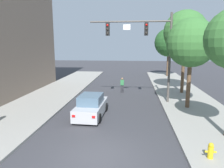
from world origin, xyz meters
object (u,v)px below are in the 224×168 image
object	(u,v)px
street_tree_second	(191,43)
car_lead_silver	(91,106)
traffic_signal_mast	(147,41)
street_tree_third	(185,32)
fire_hydrant	(211,151)
pedestrian_crossing_road	(122,84)
street_tree_farthest	(169,43)

from	to	relation	value
street_tree_second	car_lead_silver	bearing A→B (deg)	-161.01
traffic_signal_mast	street_tree_third	bearing A→B (deg)	44.66
fire_hydrant	car_lead_silver	bearing A→B (deg)	139.47
traffic_signal_mast	street_tree_second	distance (m)	3.58
pedestrian_crossing_road	fire_hydrant	xyz separation A→B (m)	(4.58, -13.20, -0.41)
car_lead_silver	street_tree_second	xyz separation A→B (m)	(7.24, 2.49, 4.45)
fire_hydrant	street_tree_second	bearing A→B (deg)	83.58
street_tree_farthest	street_tree_third	bearing A→B (deg)	-91.56
car_lead_silver	street_tree_second	size ratio (longest dim) A/B	0.62
street_tree_second	pedestrian_crossing_road	bearing A→B (deg)	136.07
car_lead_silver	street_tree_third	bearing A→B (deg)	44.88
street_tree_third	fire_hydrant	bearing A→B (deg)	-96.93
traffic_signal_mast	street_tree_second	size ratio (longest dim) A/B	1.09
fire_hydrant	street_tree_second	size ratio (longest dim) A/B	0.10
street_tree_third	street_tree_farthest	xyz separation A→B (m)	(0.33, 12.21, -0.89)
car_lead_silver	street_tree_third	world-z (taller)	street_tree_third
street_tree_second	street_tree_farthest	bearing A→B (deg)	86.55
fire_hydrant	street_tree_farthest	distance (m)	26.12
street_tree_third	car_lead_silver	bearing A→B (deg)	-135.12
car_lead_silver	pedestrian_crossing_road	size ratio (longest dim) A/B	2.62
car_lead_silver	pedestrian_crossing_road	world-z (taller)	pedestrian_crossing_road
traffic_signal_mast	pedestrian_crossing_road	world-z (taller)	traffic_signal_mast
fire_hydrant	street_tree_farthest	world-z (taller)	street_tree_farthest
fire_hydrant	street_tree_third	bearing A→B (deg)	83.07
street_tree_second	street_tree_third	bearing A→B (deg)	82.34
street_tree_third	street_tree_farthest	bearing A→B (deg)	88.44
traffic_signal_mast	car_lead_silver	bearing A→B (deg)	-134.91
traffic_signal_mast	street_tree_second	world-z (taller)	traffic_signal_mast
traffic_signal_mast	street_tree_second	bearing A→B (deg)	-25.47
car_lead_silver	street_tree_third	size ratio (longest dim) A/B	0.52
car_lead_silver	street_tree_farthest	xyz separation A→B (m)	(8.31, 20.16, 4.66)
street_tree_second	street_tree_farthest	distance (m)	17.70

